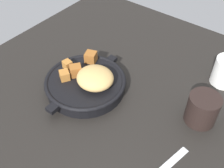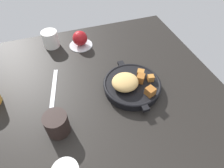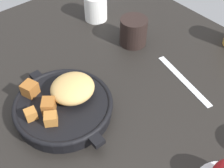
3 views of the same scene
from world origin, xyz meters
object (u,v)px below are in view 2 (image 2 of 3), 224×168
(butter_knife, at_px, (54,87))
(coffee_mug_dark, at_px, (57,124))
(red_apple, at_px, (80,38))
(ceramic_mug_white, at_px, (50,39))
(cast_iron_skillet, at_px, (131,84))

(butter_knife, xyz_separation_m, coffee_mug_dark, (-0.20, 0.01, 0.04))
(red_apple, xyz_separation_m, coffee_mug_dark, (-0.43, 0.17, -0.00))
(ceramic_mug_white, bearing_deg, coffee_mug_dark, 176.02)
(cast_iron_skillet, bearing_deg, red_apple, 20.03)
(cast_iron_skillet, relative_size, red_apple, 3.73)
(cast_iron_skillet, height_order, red_apple, same)
(cast_iron_skillet, height_order, coffee_mug_dark, same)
(butter_knife, relative_size, ceramic_mug_white, 2.55)
(red_apple, relative_size, coffee_mug_dark, 0.91)
(cast_iron_skillet, xyz_separation_m, butter_knife, (0.10, 0.29, -0.03))
(cast_iron_skillet, bearing_deg, ceramic_mug_white, 34.03)
(cast_iron_skillet, distance_m, coffee_mug_dark, 0.31)
(cast_iron_skillet, distance_m, red_apple, 0.36)
(red_apple, distance_m, butter_knife, 0.29)
(cast_iron_skillet, distance_m, butter_knife, 0.31)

